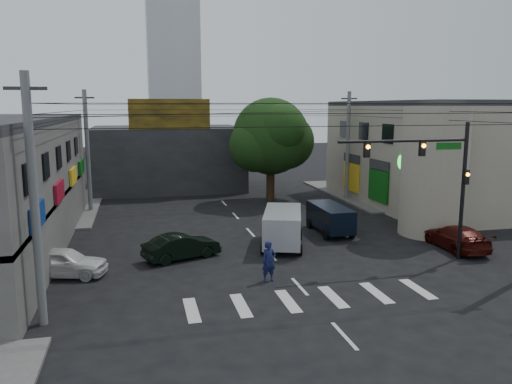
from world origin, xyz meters
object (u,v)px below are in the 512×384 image
object	(u,v)px
white_compact	(63,262)
navy_van	(330,219)
utility_pole_near_left	(34,203)
dark_sedan	(182,246)
maroon_sedan	(456,237)
silver_minivan	(283,229)
street_tree	(271,137)
traffic_gantry	(436,169)
utility_pole_far_right	(348,147)
traffic_officer	(269,262)
utility_pole_far_left	(88,152)

from	to	relation	value
white_compact	navy_van	bearing A→B (deg)	-57.94
utility_pole_near_left	dark_sedan	distance (m)	9.79
maroon_sedan	navy_van	xyz separation A→B (m)	(-5.62, 4.98, 0.20)
utility_pole_near_left	silver_minivan	xyz separation A→B (m)	(11.59, 7.94, -3.55)
street_tree	dark_sedan	distance (m)	17.69
street_tree	maroon_sedan	xyz separation A→B (m)	(6.50, -16.32, -4.79)
traffic_gantry	maroon_sedan	size ratio (longest dim) A/B	1.50
street_tree	utility_pole_far_right	bearing A→B (deg)	-8.75
traffic_gantry	silver_minivan	distance (m)	8.91
street_tree	traffic_gantry	xyz separation A→B (m)	(3.82, -18.00, -0.64)
street_tree	navy_van	world-z (taller)	street_tree
traffic_gantry	silver_minivan	bearing A→B (deg)	146.60
utility_pole_far_right	navy_van	distance (m)	12.34
utility_pole_near_left	utility_pole_far_right	size ratio (longest dim) A/B	1.00
utility_pole_far_right	silver_minivan	size ratio (longest dim) A/B	1.75
silver_minivan	traffic_officer	distance (m)	5.89
white_compact	navy_van	size ratio (longest dim) A/B	0.99
utility_pole_far_left	navy_van	distance (m)	18.90
utility_pole_far_right	silver_minivan	world-z (taller)	utility_pole_far_right
dark_sedan	white_compact	size ratio (longest dim) A/B	0.98
utility_pole_far_right	dark_sedan	xyz separation A→B (m)	(-15.27, -13.60, -3.93)
utility_pole_near_left	white_compact	xyz separation A→B (m)	(0.00, 5.42, -3.90)
traffic_gantry	utility_pole_far_right	distance (m)	17.21
utility_pole_far_left	white_compact	distance (m)	15.58
street_tree	dark_sedan	size ratio (longest dim) A/B	2.02
utility_pole_far_right	dark_sedan	distance (m)	20.82
utility_pole_far_right	traffic_officer	distance (m)	21.76
dark_sedan	navy_van	distance (m)	10.19
utility_pole_far_left	white_compact	xyz separation A→B (m)	(0.00, -15.08, -3.90)
dark_sedan	white_compact	bearing A→B (deg)	83.49
street_tree	traffic_officer	size ratio (longest dim) A/B	4.59
navy_van	street_tree	bearing A→B (deg)	4.71
street_tree	maroon_sedan	distance (m)	18.21
dark_sedan	maroon_sedan	xyz separation A→B (m)	(15.27, -1.72, 0.01)
maroon_sedan	traffic_officer	size ratio (longest dim) A/B	2.53
utility_pole_near_left	dark_sedan	xyz separation A→B (m)	(5.73, 6.90, -3.93)
traffic_officer	navy_van	bearing A→B (deg)	42.17
dark_sedan	silver_minivan	size ratio (longest dim) A/B	0.82
utility_pole_far_right	traffic_officer	bearing A→B (deg)	-122.94
maroon_sedan	silver_minivan	size ratio (longest dim) A/B	0.91
utility_pole_far_left	dark_sedan	bearing A→B (deg)	-67.16
utility_pole_far_right	traffic_gantry	bearing A→B (deg)	-98.94
dark_sedan	maroon_sedan	world-z (taller)	maroon_sedan
dark_sedan	traffic_officer	size ratio (longest dim) A/B	2.28
dark_sedan	navy_van	world-z (taller)	navy_van
traffic_gantry	dark_sedan	size ratio (longest dim) A/B	1.67
traffic_officer	silver_minivan	bearing A→B (deg)	57.92
traffic_gantry	silver_minivan	world-z (taller)	traffic_gantry
utility_pole_far_left	silver_minivan	bearing A→B (deg)	-47.31
traffic_gantry	utility_pole_near_left	distance (m)	18.66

